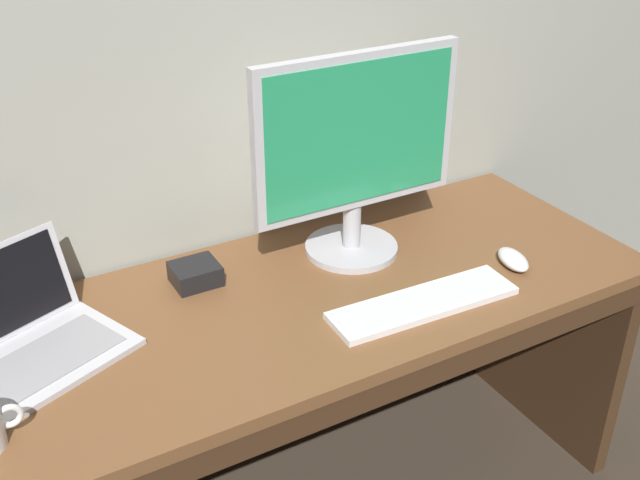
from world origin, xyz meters
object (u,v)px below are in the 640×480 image
(computer_mouse, at_px, (513,259))
(wired_keyboard, at_px, (423,303))
(external_monitor, at_px, (356,152))
(external_drive_box, at_px, (195,274))
(laptop_silver, at_px, (31,339))

(computer_mouse, bearing_deg, wired_keyboard, -158.63)
(external_monitor, xyz_separation_m, wired_keyboard, (0.01, -0.29, -0.28))
(computer_mouse, xyz_separation_m, external_drive_box, (-0.74, 0.32, 0.01))
(laptop_silver, bearing_deg, external_drive_box, 13.62)
(laptop_silver, distance_m, external_drive_box, 0.42)
(external_monitor, distance_m, external_drive_box, 0.50)
(laptop_silver, bearing_deg, wired_keyboard, -17.33)
(external_monitor, height_order, computer_mouse, external_monitor)
(computer_mouse, bearing_deg, external_drive_box, 170.73)
(laptop_silver, distance_m, wired_keyboard, 0.88)
(laptop_silver, height_order, computer_mouse, laptop_silver)
(computer_mouse, distance_m, external_drive_box, 0.81)
(external_drive_box, bearing_deg, computer_mouse, -23.50)
(external_drive_box, bearing_deg, wired_keyboard, -40.06)
(laptop_silver, xyz_separation_m, computer_mouse, (1.15, -0.22, -0.02))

